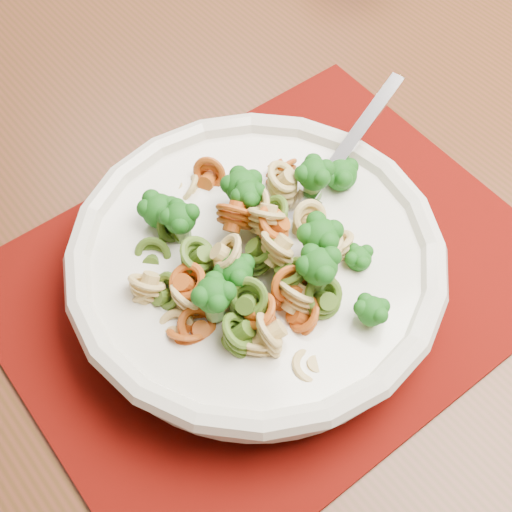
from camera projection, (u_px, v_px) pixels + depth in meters
name	position (u px, v px, depth m)	size (l,w,h in m)	color
dining_table	(126.00, 288.00, 0.69)	(1.56, 1.26, 0.74)	#542817
placemat	(273.00, 279.00, 0.57)	(0.41, 0.32, 0.00)	#560603
pasta_bowl	(256.00, 262.00, 0.54)	(0.29, 0.29, 0.05)	silver
pasta_broccoli_heap	(256.00, 251.00, 0.53)	(0.24, 0.24, 0.06)	tan
fork	(302.00, 210.00, 0.55)	(0.19, 0.02, 0.01)	silver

